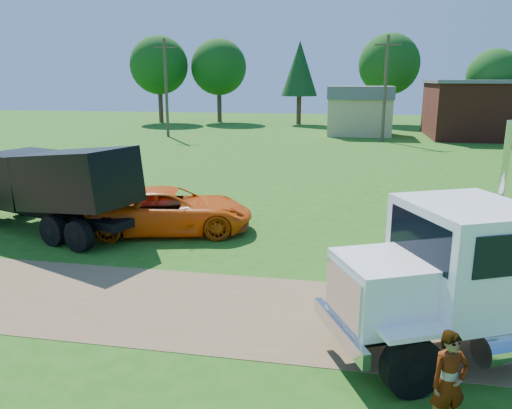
% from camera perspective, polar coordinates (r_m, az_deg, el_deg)
% --- Properties ---
extents(ground, '(140.00, 140.00, 0.00)m').
position_cam_1_polar(ground, '(12.35, -5.55, -11.67)').
color(ground, '#255813').
rests_on(ground, ground).
extents(dirt_track, '(120.00, 4.20, 0.01)m').
position_cam_1_polar(dirt_track, '(12.35, -5.55, -11.64)').
color(dirt_track, brown).
rests_on(dirt_track, ground).
extents(white_semi_tractor, '(7.63, 5.20, 4.58)m').
position_cam_1_polar(white_semi_tractor, '(10.67, 22.93, -7.89)').
color(white_semi_tractor, black).
rests_on(white_semi_tractor, ground).
extents(black_dump_truck, '(7.57, 4.47, 3.24)m').
position_cam_1_polar(black_dump_truck, '(18.96, -22.35, 2.17)').
color(black_dump_truck, black).
rests_on(black_dump_truck, ground).
extents(orange_pickup, '(6.24, 4.00, 1.60)m').
position_cam_1_polar(orange_pickup, '(18.13, -9.63, -0.64)').
color(orange_pickup, '#EF5A0B').
rests_on(orange_pickup, ground).
extents(spectator_a, '(0.72, 0.61, 1.69)m').
position_cam_1_polar(spectator_a, '(8.63, 21.18, -18.48)').
color(spectator_a, '#999999').
rests_on(spectator_a, ground).
extents(spectator_b, '(1.20, 1.12, 1.96)m').
position_cam_1_polar(spectator_b, '(15.85, 19.20, -2.72)').
color(spectator_b, '#999999').
rests_on(spectator_b, ground).
extents(tan_shed, '(6.20, 5.40, 4.70)m').
position_cam_1_polar(tan_shed, '(50.75, 11.76, 10.53)').
color(tan_shed, tan).
rests_on(tan_shed, ground).
extents(utility_poles, '(42.20, 0.28, 9.00)m').
position_cam_1_polar(utility_poles, '(45.75, 14.56, 12.89)').
color(utility_poles, '#443926').
rests_on(utility_poles, ground).
extents(tree_row, '(54.71, 11.78, 11.59)m').
position_cam_1_polar(tree_row, '(61.14, 11.35, 15.40)').
color(tree_row, '#3E2619').
rests_on(tree_row, ground).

